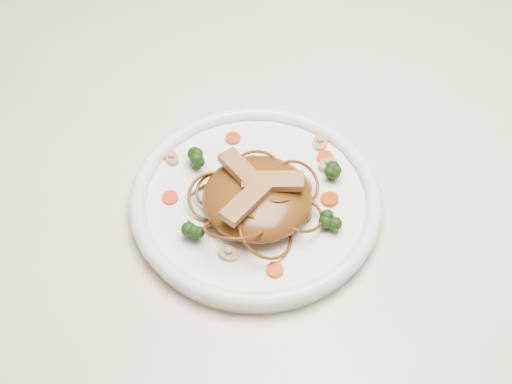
# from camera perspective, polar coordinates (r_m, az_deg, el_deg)

# --- Properties ---
(table) EXTENTS (1.20, 0.80, 0.75)m
(table) POSITION_cam_1_polar(r_m,az_deg,el_deg) (0.98, 6.06, -1.60)
(table) COLOR white
(table) RESTS_ON ground
(plate) EXTENTS (0.40, 0.40, 0.02)m
(plate) POSITION_cam_1_polar(r_m,az_deg,el_deg) (0.85, 0.00, -0.93)
(plate) COLOR white
(plate) RESTS_ON table
(noodle_mound) EXTENTS (0.13, 0.13, 0.04)m
(noodle_mound) POSITION_cam_1_polar(r_m,az_deg,el_deg) (0.81, 0.10, -0.47)
(noodle_mound) COLOR #5D3111
(noodle_mound) RESTS_ON plate
(chicken_a) EXTENTS (0.07, 0.03, 0.01)m
(chicken_a) POSITION_cam_1_polar(r_m,az_deg,el_deg) (0.80, 1.37, 0.88)
(chicken_a) COLOR #9D7B4A
(chicken_a) RESTS_ON noodle_mound
(chicken_b) EXTENTS (0.07, 0.06, 0.01)m
(chicken_b) POSITION_cam_1_polar(r_m,az_deg,el_deg) (0.81, -1.02, 1.62)
(chicken_b) COLOR #9D7B4A
(chicken_b) RESTS_ON noodle_mound
(chicken_c) EXTENTS (0.05, 0.07, 0.01)m
(chicken_c) POSITION_cam_1_polar(r_m,az_deg,el_deg) (0.78, -0.79, -0.76)
(chicken_c) COLOR #9D7B4A
(chicken_c) RESTS_ON noodle_mound
(broccoli_0) EXTENTS (0.03, 0.03, 0.03)m
(broccoli_0) POSITION_cam_1_polar(r_m,az_deg,el_deg) (0.86, 6.25, 1.88)
(broccoli_0) COLOR #15340A
(broccoli_0) RESTS_ON plate
(broccoli_1) EXTENTS (0.04, 0.04, 0.03)m
(broccoli_1) POSITION_cam_1_polar(r_m,az_deg,el_deg) (0.86, -4.94, 2.88)
(broccoli_1) COLOR #15340A
(broccoli_1) RESTS_ON plate
(broccoli_2) EXTENTS (0.03, 0.03, 0.03)m
(broccoli_2) POSITION_cam_1_polar(r_m,az_deg,el_deg) (0.80, -5.09, -3.01)
(broccoli_2) COLOR #15340A
(broccoli_2) RESTS_ON plate
(broccoli_3) EXTENTS (0.03, 0.03, 0.03)m
(broccoli_3) POSITION_cam_1_polar(r_m,az_deg,el_deg) (0.81, 6.13, -2.28)
(broccoli_3) COLOR #15340A
(broccoli_3) RESTS_ON plate
(carrot_0) EXTENTS (0.03, 0.03, 0.00)m
(carrot_0) POSITION_cam_1_polar(r_m,az_deg,el_deg) (0.88, 5.63, 2.81)
(carrot_0) COLOR #E44108
(carrot_0) RESTS_ON plate
(carrot_1) EXTENTS (0.02, 0.02, 0.00)m
(carrot_1) POSITION_cam_1_polar(r_m,az_deg,el_deg) (0.84, -6.97, -0.46)
(carrot_1) COLOR #E44108
(carrot_1) RESTS_ON plate
(carrot_2) EXTENTS (0.03, 0.03, 0.00)m
(carrot_2) POSITION_cam_1_polar(r_m,az_deg,el_deg) (0.84, 5.99, -0.57)
(carrot_2) COLOR #E44108
(carrot_2) RESTS_ON plate
(carrot_3) EXTENTS (0.02, 0.02, 0.00)m
(carrot_3) POSITION_cam_1_polar(r_m,az_deg,el_deg) (0.90, -1.87, 4.38)
(carrot_3) COLOR #E44108
(carrot_3) RESTS_ON plate
(carrot_4) EXTENTS (0.02, 0.02, 0.00)m
(carrot_4) POSITION_cam_1_polar(r_m,az_deg,el_deg) (0.78, 1.55, -6.34)
(carrot_4) COLOR #E44108
(carrot_4) RESTS_ON plate
(mushroom_0) EXTENTS (0.03, 0.03, 0.01)m
(mushroom_0) POSITION_cam_1_polar(r_m,az_deg,el_deg) (0.79, -2.24, -5.01)
(mushroom_0) COLOR #BDA88E
(mushroom_0) RESTS_ON plate
(mushroom_1) EXTENTS (0.04, 0.04, 0.01)m
(mushroom_1) POSITION_cam_1_polar(r_m,az_deg,el_deg) (0.88, 5.87, 2.23)
(mushroom_1) COLOR #BDA88E
(mushroom_1) RESTS_ON plate
(mushroom_2) EXTENTS (0.03, 0.03, 0.01)m
(mushroom_2) POSITION_cam_1_polar(r_m,az_deg,el_deg) (0.88, -6.84, 2.73)
(mushroom_2) COLOR #BDA88E
(mushroom_2) RESTS_ON plate
(mushroom_3) EXTENTS (0.03, 0.03, 0.01)m
(mushroom_3) POSITION_cam_1_polar(r_m,az_deg,el_deg) (0.90, 5.23, 4.03)
(mushroom_3) COLOR #BDA88E
(mushroom_3) RESTS_ON plate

